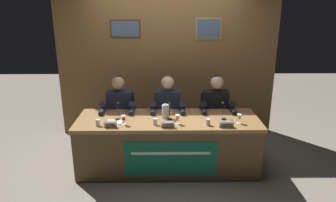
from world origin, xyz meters
TOP-DOWN VIEW (x-y plane):
  - ground_plane at (0.00, 0.00)m, footprint 12.00×12.00m
  - wall_back_panelled at (0.00, 1.29)m, footprint 3.68×0.14m
  - conference_table at (0.00, -0.10)m, footprint 2.48×0.84m
  - chair_left at (-0.73, 0.60)m, footprint 0.44×0.44m
  - panelist_left at (-0.73, 0.40)m, footprint 0.51×0.48m
  - nameplate_left at (-0.73, -0.30)m, footprint 0.16×0.06m
  - juice_glass_left at (-0.58, -0.21)m, footprint 0.06×0.06m
  - water_cup_left at (-0.90, -0.25)m, footprint 0.06×0.06m
  - microphone_left at (-0.68, -0.02)m, footprint 0.06×0.17m
  - chair_center at (0.00, 0.60)m, footprint 0.44×0.44m
  - panelist_center at (0.00, 0.40)m, footprint 0.51×0.48m
  - nameplate_center at (-0.01, -0.31)m, footprint 0.17×0.06m
  - juice_glass_center at (0.12, -0.19)m, footprint 0.06×0.06m
  - water_cup_center at (-0.17, -0.22)m, footprint 0.06×0.06m
  - microphone_center at (0.02, -0.04)m, footprint 0.06×0.17m
  - chair_right at (0.73, 0.60)m, footprint 0.44×0.44m
  - panelist_right at (0.73, 0.40)m, footprint 0.51×0.48m
  - nameplate_right at (0.74, -0.31)m, footprint 0.19×0.06m
  - juice_glass_right at (0.93, -0.18)m, footprint 0.06×0.06m
  - water_cup_right at (0.51, -0.25)m, footprint 0.06×0.06m
  - microphone_right at (0.75, -0.03)m, footprint 0.06×0.17m
  - water_pitcher_central at (-0.03, 0.02)m, footprint 0.15×0.10m
  - document_stack_left at (-0.71, -0.14)m, footprint 0.22×0.16m

SIDE VIEW (x-z plane):
  - ground_plane at x=0.00m, z-range 0.00..0.00m
  - chair_left at x=-0.73m, z-range -0.01..0.89m
  - chair_center at x=0.00m, z-range -0.01..0.89m
  - chair_right at x=0.73m, z-range -0.01..0.89m
  - conference_table at x=0.00m, z-range 0.13..0.86m
  - panelist_left at x=-0.73m, z-range 0.10..1.33m
  - panelist_center at x=0.00m, z-range 0.10..1.33m
  - panelist_right at x=0.73m, z-range 0.10..1.33m
  - document_stack_left at x=-0.71m, z-range 0.74..0.75m
  - water_cup_left at x=-0.90m, z-range 0.73..0.82m
  - water_cup_center at x=-0.17m, z-range 0.73..0.82m
  - water_cup_right at x=0.51m, z-range 0.73..0.82m
  - nameplate_left at x=-0.73m, z-range 0.74..0.82m
  - nameplate_center at x=-0.01m, z-range 0.74..0.82m
  - nameplate_right at x=0.74m, z-range 0.74..0.82m
  - microphone_left at x=-0.68m, z-range 0.70..0.92m
  - microphone_center at x=0.02m, z-range 0.70..0.92m
  - microphone_right at x=0.75m, z-range 0.70..0.92m
  - juice_glass_left at x=-0.58m, z-range 0.76..0.89m
  - juice_glass_center at x=0.12m, z-range 0.76..0.89m
  - juice_glass_right at x=0.93m, z-range 0.76..0.89m
  - water_pitcher_central at x=-0.03m, z-range 0.73..0.94m
  - wall_back_panelled at x=0.00m, z-range 0.00..2.60m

